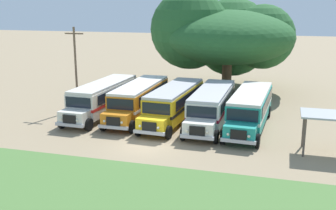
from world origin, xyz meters
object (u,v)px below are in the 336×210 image
at_px(parked_bus_slot_2, 174,102).
at_px(waiting_shelter, 330,118).
at_px(parked_bus_slot_0, 103,97).
at_px(parked_bus_slot_4, 250,107).
at_px(parked_bus_slot_3, 212,105).
at_px(broad_shade_tree, 226,35).
at_px(parked_bus_slot_1, 139,98).
at_px(utility_pole, 76,66).

distance_m(parked_bus_slot_2, waiting_shelter, 12.81).
relative_size(parked_bus_slot_0, parked_bus_slot_4, 1.00).
height_order(parked_bus_slot_0, parked_bus_slot_4, same).
distance_m(parked_bus_slot_3, broad_shade_tree, 14.73).
bearing_deg(parked_bus_slot_3, broad_shade_tree, -175.72).
relative_size(parked_bus_slot_1, parked_bus_slot_2, 0.99).
relative_size(parked_bus_slot_1, parked_bus_slot_3, 1.00).
height_order(parked_bus_slot_4, utility_pole, utility_pole).
distance_m(parked_bus_slot_3, utility_pole, 13.11).
bearing_deg(parked_bus_slot_0, utility_pole, -103.29).
bearing_deg(parked_bus_slot_1, utility_pole, -94.19).
relative_size(parked_bus_slot_0, parked_bus_slot_3, 1.00).
bearing_deg(broad_shade_tree, parked_bus_slot_4, -73.47).
height_order(parked_bus_slot_0, parked_bus_slot_3, same).
relative_size(parked_bus_slot_0, waiting_shelter, 3.02).
distance_m(parked_bus_slot_0, parked_bus_slot_1, 3.29).
height_order(parked_bus_slot_3, waiting_shelter, parked_bus_slot_3).
xyz_separation_m(parked_bus_slot_0, broad_shade_tree, (8.79, 13.76, 4.62)).
distance_m(parked_bus_slot_4, broad_shade_tree, 15.33).
bearing_deg(parked_bus_slot_4, parked_bus_slot_2, -88.53).
height_order(parked_bus_slot_0, parked_bus_slot_1, same).
bearing_deg(parked_bus_slot_2, waiting_shelter, 70.11).
height_order(parked_bus_slot_1, utility_pole, utility_pole).
bearing_deg(utility_pole, parked_bus_slot_4, -3.79).
bearing_deg(utility_pole, parked_bus_slot_0, -14.97).
bearing_deg(broad_shade_tree, parked_bus_slot_3, -85.72).
bearing_deg(parked_bus_slot_0, parked_bus_slot_1, 98.20).
xyz_separation_m(parked_bus_slot_2, broad_shade_tree, (2.19, 13.88, 4.62)).
bearing_deg(broad_shade_tree, parked_bus_slot_1, -112.44).
bearing_deg(waiting_shelter, parked_bus_slot_3, 150.21).
height_order(broad_shade_tree, utility_pole, broad_shade_tree).
height_order(parked_bus_slot_0, parked_bus_slot_2, same).
relative_size(parked_bus_slot_4, broad_shade_tree, 0.67).
relative_size(parked_bus_slot_3, waiting_shelter, 3.01).
bearing_deg(waiting_shelter, utility_pole, 164.60).
height_order(parked_bus_slot_2, waiting_shelter, parked_bus_slot_2).
bearing_deg(parked_bus_slot_4, parked_bus_slot_1, -91.07).
bearing_deg(parked_bus_slot_3, parked_bus_slot_0, -91.14).
bearing_deg(waiting_shelter, broad_shade_tree, 116.97).
bearing_deg(parked_bus_slot_4, waiting_shelter, 50.99).
bearing_deg(broad_shade_tree, utility_pole, -132.29).
height_order(parked_bus_slot_4, broad_shade_tree, broad_shade_tree).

